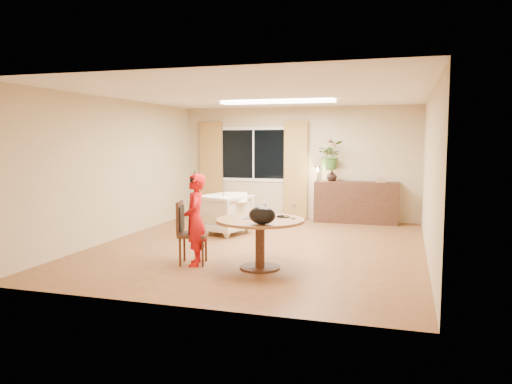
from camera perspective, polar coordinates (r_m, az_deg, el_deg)
floor at (r=8.69m, az=0.39°, el=-6.25°), size 6.50×6.50×0.00m
ceiling at (r=8.53m, az=0.41°, el=11.08°), size 6.50×6.50×0.00m
wall_back at (r=11.66m, az=4.92°, el=3.30°), size 5.50×0.00×5.50m
wall_left at (r=9.66m, az=-15.47°, el=2.55°), size 0.00×6.50×6.50m
wall_right at (r=8.18m, az=19.23°, el=1.85°), size 0.00×6.50×6.50m
window at (r=11.91m, az=-0.29°, el=4.35°), size 1.70×0.03×1.30m
curtain_left at (r=12.21m, az=-5.12°, el=2.69°), size 0.55×0.08×2.25m
curtain_right at (r=11.59m, az=4.57°, el=2.52°), size 0.55×0.08×2.25m
ceiling_panel at (r=9.68m, az=2.44°, el=10.27°), size 2.20×0.35×0.05m
dining_table at (r=7.13m, az=0.46°, el=-4.32°), size 1.26×1.26×0.72m
dining_chair at (r=7.48m, az=-7.21°, el=-4.65°), size 0.54×0.51×0.94m
child at (r=7.37m, az=-6.97°, el=-3.17°), size 0.57×0.47×1.35m
laptop at (r=7.17m, az=-0.12°, el=-2.03°), size 0.42×0.33×0.25m
tumbler at (r=7.30m, az=1.65°, el=-2.46°), size 0.08×0.08×0.10m
wine_glass at (r=7.13m, az=4.30°, el=-2.20°), size 0.09×0.09×0.22m
pot_lid at (r=7.28m, az=3.16°, el=-2.76°), size 0.21×0.21×0.03m
handbag at (r=6.62m, az=0.71°, el=-2.70°), size 0.37×0.22×0.25m
armchair at (r=9.82m, az=-3.59°, el=-2.51°), size 1.07×1.09×0.79m
throw at (r=9.66m, az=-2.36°, el=-0.20°), size 0.60×0.66×0.03m
sideboard at (r=11.29m, az=11.39°, el=-1.16°), size 1.84×0.45×0.92m
vase at (r=11.30m, az=8.65°, el=1.87°), size 0.26×0.26×0.25m
bouquet at (r=11.28m, az=8.54°, el=4.17°), size 0.67×0.61×0.66m
book_stack at (r=11.21m, az=14.12°, el=1.30°), size 0.21×0.16×0.09m
desk_lamp at (r=11.30m, az=7.05°, el=2.17°), size 0.18×0.18×0.36m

